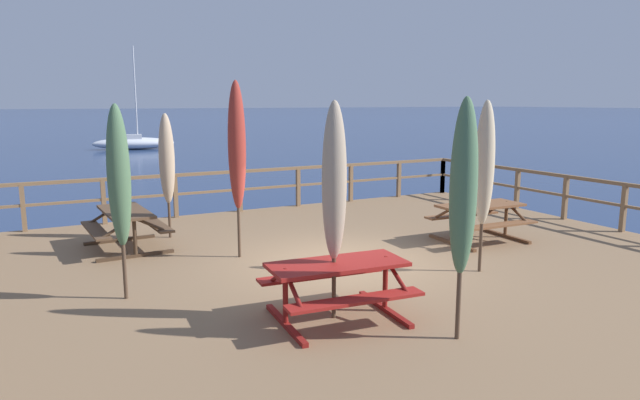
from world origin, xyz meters
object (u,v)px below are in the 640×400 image
(patio_umbrella_tall_mid_left, at_px, (485,164))
(patio_umbrella_short_front, at_px, (463,188))
(patio_umbrella_tall_back_left, at_px, (119,177))
(patio_umbrella_tall_back_right, at_px, (167,159))
(picnic_table_front_left, at_px, (126,221))
(patio_umbrella_short_mid, at_px, (237,147))
(patio_umbrella_short_back, at_px, (334,183))
(picnic_table_mid_right, at_px, (337,278))
(sailboat_distant, at_px, (134,143))
(picnic_table_back_right, at_px, (480,214))

(patio_umbrella_tall_mid_left, bearing_deg, patio_umbrella_short_front, -138.04)
(patio_umbrella_tall_back_left, distance_m, patio_umbrella_tall_back_right, 3.78)
(patio_umbrella_tall_back_right, bearing_deg, picnic_table_front_left, -149.10)
(patio_umbrella_tall_back_left, bearing_deg, patio_umbrella_short_mid, 31.64)
(patio_umbrella_short_back, bearing_deg, patio_umbrella_short_mid, 91.80)
(picnic_table_front_left, height_order, patio_umbrella_tall_mid_left, patio_umbrella_tall_mid_left)
(patio_umbrella_short_front, distance_m, patio_umbrella_short_mid, 4.83)
(picnic_table_mid_right, relative_size, patio_umbrella_tall_back_left, 0.68)
(picnic_table_front_left, xyz_separation_m, patio_umbrella_tall_back_left, (-0.47, -2.92, 1.23))
(patio_umbrella_tall_back_right, distance_m, sailboat_distant, 33.78)
(patio_umbrella_tall_back_left, height_order, patio_umbrella_short_mid, patio_umbrella_short_mid)
(patio_umbrella_short_mid, bearing_deg, picnic_table_mid_right, -87.81)
(picnic_table_front_left, distance_m, sailboat_distant, 34.45)
(patio_umbrella_tall_back_left, relative_size, patio_umbrella_short_back, 0.98)
(patio_umbrella_short_back, relative_size, sailboat_distant, 0.37)
(picnic_table_mid_right, distance_m, sailboat_distant, 39.17)
(patio_umbrella_tall_mid_left, bearing_deg, patio_umbrella_tall_back_right, 130.12)
(picnic_table_front_left, distance_m, patio_umbrella_tall_back_right, 1.57)
(patio_umbrella_short_back, height_order, patio_umbrella_tall_mid_left, patio_umbrella_tall_mid_left)
(picnic_table_back_right, relative_size, patio_umbrella_short_back, 0.64)
(patio_umbrella_short_mid, bearing_deg, patio_umbrella_tall_back_left, -148.36)
(picnic_table_mid_right, relative_size, patio_umbrella_short_front, 0.66)
(patio_umbrella_short_front, distance_m, patio_umbrella_tall_back_right, 7.08)
(picnic_table_back_right, relative_size, patio_umbrella_tall_mid_left, 0.63)
(patio_umbrella_tall_back_right, bearing_deg, patio_umbrella_short_mid, -69.70)
(picnic_table_mid_right, xyz_separation_m, sailboat_distant, (3.86, 38.97, -0.83))
(patio_umbrella_tall_back_left, xyz_separation_m, patio_umbrella_short_back, (2.33, -2.04, 0.03))
(picnic_table_mid_right, distance_m, patio_umbrella_tall_mid_left, 3.49)
(patio_umbrella_short_mid, height_order, patio_umbrella_tall_mid_left, patio_umbrella_short_mid)
(patio_umbrella_short_mid, height_order, patio_umbrella_tall_back_right, patio_umbrella_short_mid)
(patio_umbrella_short_front, bearing_deg, patio_umbrella_short_mid, 103.28)
(picnic_table_front_left, xyz_separation_m, patio_umbrella_tall_back_right, (0.96, 0.57, 1.10))
(picnic_table_front_left, bearing_deg, patio_umbrella_short_back, -69.54)
(picnic_table_mid_right, bearing_deg, patio_umbrella_tall_mid_left, 13.11)
(patio_umbrella_short_back, bearing_deg, picnic_table_back_right, 26.29)
(picnic_table_mid_right, distance_m, patio_umbrella_short_mid, 3.77)
(patio_umbrella_tall_back_left, relative_size, patio_umbrella_tall_back_right, 1.08)
(patio_umbrella_short_mid, bearing_deg, patio_umbrella_short_back, -88.20)
(patio_umbrella_short_back, relative_size, patio_umbrella_tall_mid_left, 1.00)
(patio_umbrella_tall_back_left, height_order, patio_umbrella_tall_mid_left, patio_umbrella_tall_mid_left)
(picnic_table_back_right, distance_m, sailboat_distant, 36.62)
(picnic_table_back_right, distance_m, patio_umbrella_short_back, 5.39)
(picnic_table_back_right, bearing_deg, patio_umbrella_tall_back_left, -177.75)
(picnic_table_back_right, xyz_separation_m, sailboat_distant, (-0.81, 36.61, -0.83))
(picnic_table_mid_right, bearing_deg, patio_umbrella_short_back, 118.76)
(patio_umbrella_tall_mid_left, xyz_separation_m, sailboat_distant, (0.70, 38.23, -2.09))
(picnic_table_front_left, height_order, patio_umbrella_short_front, patio_umbrella_short_front)
(patio_umbrella_tall_back_left, height_order, patio_umbrella_short_front, patio_umbrella_short_front)
(patio_umbrella_tall_back_left, bearing_deg, patio_umbrella_tall_back_right, 67.71)
(sailboat_distant, bearing_deg, patio_umbrella_tall_back_left, -99.57)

